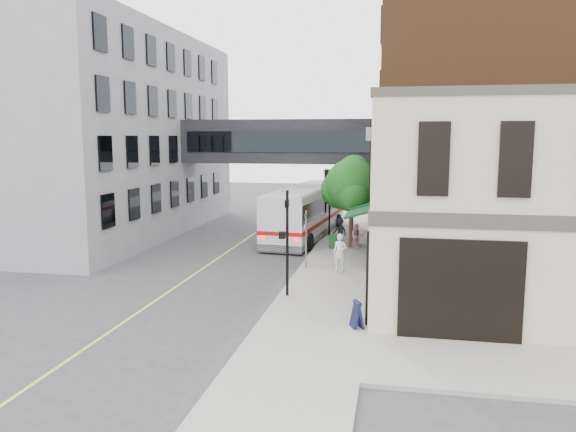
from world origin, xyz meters
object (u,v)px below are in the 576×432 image
at_px(bus, 306,210).
at_px(pedestrian_c, 340,231).
at_px(pedestrian_a, 340,252).
at_px(sandwich_board, 357,314).
at_px(pedestrian_b, 357,236).
at_px(newspaper_box, 333,242).

bearing_deg(bus, pedestrian_c, -44.51).
bearing_deg(pedestrian_a, pedestrian_c, 104.01).
xyz_separation_m(pedestrian_c, sandwich_board, (2.20, -15.78, -0.31)).
bearing_deg(pedestrian_b, pedestrian_c, 111.05).
distance_m(bus, pedestrian_c, 3.71).
xyz_separation_m(pedestrian_a, pedestrian_c, (-0.76, 7.47, -0.15)).
bearing_deg(pedestrian_c, sandwich_board, -47.71).
distance_m(bus, pedestrian_a, 10.55).
relative_size(pedestrian_a, sandwich_board, 1.96).
bearing_deg(pedestrian_a, newspaper_box, 108.04).
height_order(pedestrian_a, sandwich_board, pedestrian_a).
bearing_deg(sandwich_board, newspaper_box, 75.87).
bearing_deg(pedestrian_c, pedestrian_a, -49.87).
height_order(bus, sandwich_board, bus).
bearing_deg(pedestrian_a, bus, 116.58).
xyz_separation_m(bus, pedestrian_a, (3.31, -9.99, -0.80)).
bearing_deg(sandwich_board, pedestrian_a, 75.89).
distance_m(bus, pedestrian_b, 5.72).
height_order(bus, pedestrian_c, bus).
xyz_separation_m(pedestrian_a, sandwich_board, (1.45, -8.31, -0.46)).
xyz_separation_m(bus, pedestrian_b, (3.74, -4.21, -0.99)).
distance_m(newspaper_box, sandwich_board, 14.13).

